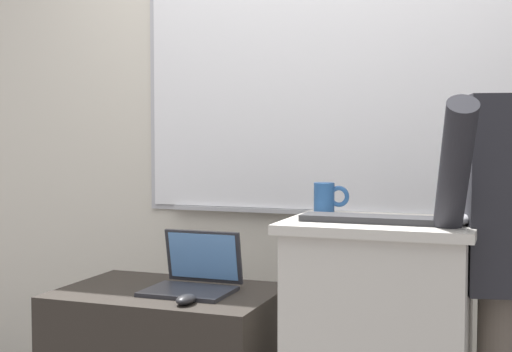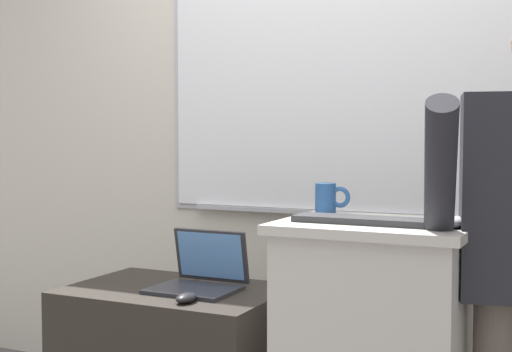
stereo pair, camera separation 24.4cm
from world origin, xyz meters
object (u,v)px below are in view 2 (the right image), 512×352
(computer_mouse_by_laptop, at_px, (186,298))
(coffee_mug, at_px, (327,198))
(wireless_keyboard, at_px, (362,220))
(computer_mouse_by_keyboard, at_px, (455,222))
(laptop, at_px, (201,274))

(computer_mouse_by_laptop, relative_size, coffee_mug, 0.80)
(wireless_keyboard, distance_m, computer_mouse_by_keyboard, 0.27)
(laptop, height_order, computer_mouse_by_keyboard, computer_mouse_by_keyboard)
(computer_mouse_by_keyboard, distance_m, coffee_mug, 0.52)
(laptop, height_order, computer_mouse_by_laptop, laptop)
(laptop, xyz_separation_m, computer_mouse_by_laptop, (0.07, -0.22, -0.04))
(wireless_keyboard, relative_size, coffee_mug, 3.35)
(wireless_keyboard, bearing_deg, laptop, 161.91)
(wireless_keyboard, height_order, coffee_mug, coffee_mug)
(computer_mouse_by_laptop, height_order, coffee_mug, coffee_mug)
(laptop, bearing_deg, computer_mouse_by_keyboard, -12.27)
(wireless_keyboard, xyz_separation_m, coffee_mug, (-0.20, 0.23, 0.04))
(wireless_keyboard, distance_m, coffee_mug, 0.31)
(coffee_mug, bearing_deg, computer_mouse_by_laptop, -153.15)
(computer_mouse_by_keyboard, relative_size, coffee_mug, 0.80)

